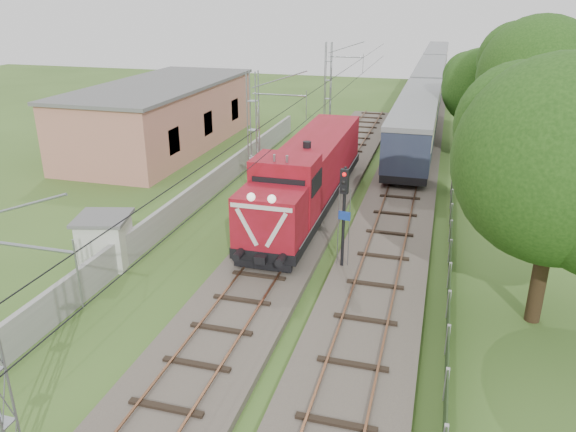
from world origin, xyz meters
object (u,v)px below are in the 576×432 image
(locomotive, at_px, (309,174))
(signal_post, at_px, (344,202))
(relay_hut, at_px, (105,240))
(coach_rake, at_px, (430,79))

(locomotive, bearing_deg, signal_post, -65.02)
(locomotive, distance_m, relay_hut, 11.89)
(locomotive, relative_size, signal_post, 3.54)
(coach_rake, relative_size, relay_hut, 24.28)
(signal_post, distance_m, relay_hut, 11.12)
(signal_post, bearing_deg, relay_hut, -168.45)
(locomotive, height_order, relay_hut, locomotive)
(coach_rake, xyz_separation_m, relay_hut, (-12.40, -48.31, -1.35))
(coach_rake, bearing_deg, relay_hut, -104.40)
(signal_post, relative_size, relay_hut, 1.74)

